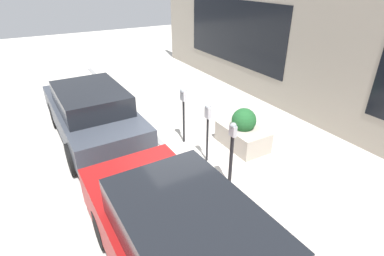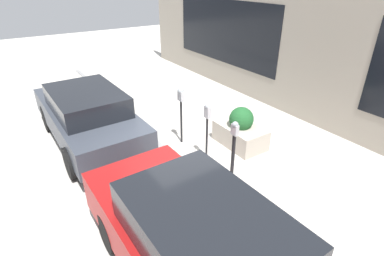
{
  "view_description": "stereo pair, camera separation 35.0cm",
  "coord_description": "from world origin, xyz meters",
  "px_view_note": "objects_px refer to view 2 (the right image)",
  "views": [
    {
      "loc": [
        -5.2,
        2.85,
        4.11
      ],
      "look_at": [
        0.0,
        -0.16,
        0.99
      ],
      "focal_mm": 28.0,
      "sensor_mm": 36.0,
      "label": 1
    },
    {
      "loc": [
        -5.01,
        3.15,
        4.11
      ],
      "look_at": [
        0.0,
        -0.16,
        0.99
      ],
      "focal_mm": 28.0,
      "sensor_mm": 36.0,
      "label": 2
    }
  ],
  "objects_px": {
    "parking_meter_nearest": "(234,146)",
    "parked_car_middle": "(88,115)",
    "parking_meter_second": "(207,120)",
    "parking_meter_middle": "(181,102)",
    "planter_box": "(240,131)",
    "parked_car_front": "(200,249)"
  },
  "relations": [
    {
      "from": "parking_meter_second",
      "to": "planter_box",
      "type": "relative_size",
      "value": 1.1
    },
    {
      "from": "parking_meter_nearest",
      "to": "planter_box",
      "type": "height_order",
      "value": "parking_meter_nearest"
    },
    {
      "from": "parking_meter_middle",
      "to": "planter_box",
      "type": "xyz_separation_m",
      "value": [
        -0.97,
        -1.23,
        -0.76
      ]
    },
    {
      "from": "parking_meter_second",
      "to": "parked_car_middle",
      "type": "distance_m",
      "value": 3.22
    },
    {
      "from": "parking_meter_second",
      "to": "parking_meter_middle",
      "type": "bearing_deg",
      "value": 2.3
    },
    {
      "from": "planter_box",
      "to": "parking_meter_middle",
      "type": "bearing_deg",
      "value": 51.79
    },
    {
      "from": "parking_meter_middle",
      "to": "planter_box",
      "type": "bearing_deg",
      "value": -128.21
    },
    {
      "from": "parked_car_front",
      "to": "parking_meter_second",
      "type": "bearing_deg",
      "value": -38.8
    },
    {
      "from": "parking_meter_middle",
      "to": "parked_car_front",
      "type": "xyz_separation_m",
      "value": [
        -3.8,
        2.05,
        -0.34
      ]
    },
    {
      "from": "parking_meter_second",
      "to": "parked_car_middle",
      "type": "relative_size",
      "value": 0.33
    },
    {
      "from": "parking_meter_middle",
      "to": "parked_car_middle",
      "type": "relative_size",
      "value": 0.35
    },
    {
      "from": "parking_meter_second",
      "to": "parked_car_middle",
      "type": "height_order",
      "value": "parked_car_middle"
    },
    {
      "from": "parking_meter_second",
      "to": "planter_box",
      "type": "xyz_separation_m",
      "value": [
        0.12,
        -1.19,
        -0.68
      ]
    },
    {
      "from": "parking_meter_nearest",
      "to": "parked_car_middle",
      "type": "height_order",
      "value": "parked_car_middle"
    },
    {
      "from": "parking_meter_nearest",
      "to": "planter_box",
      "type": "relative_size",
      "value": 1.1
    },
    {
      "from": "parking_meter_nearest",
      "to": "parking_meter_second",
      "type": "relative_size",
      "value": 1.0
    },
    {
      "from": "parking_meter_nearest",
      "to": "parked_car_middle",
      "type": "bearing_deg",
      "value": 29.85
    },
    {
      "from": "planter_box",
      "to": "parked_car_middle",
      "type": "relative_size",
      "value": 0.3
    },
    {
      "from": "parked_car_front",
      "to": "planter_box",
      "type": "bearing_deg",
      "value": -50.35
    },
    {
      "from": "parking_meter_nearest",
      "to": "parked_car_front",
      "type": "relative_size",
      "value": 0.33
    },
    {
      "from": "planter_box",
      "to": "parked_car_front",
      "type": "relative_size",
      "value": 0.3
    },
    {
      "from": "parking_meter_nearest",
      "to": "parking_meter_middle",
      "type": "xyz_separation_m",
      "value": [
        2.14,
        -0.05,
        0.23
      ]
    }
  ]
}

